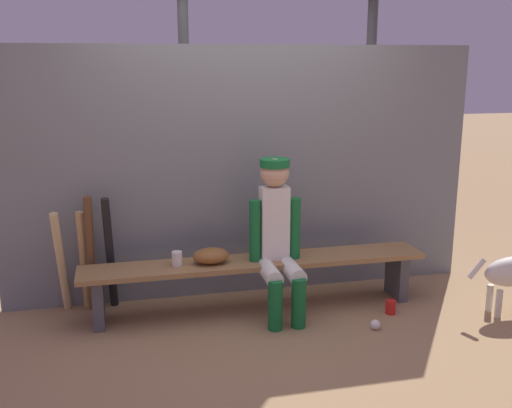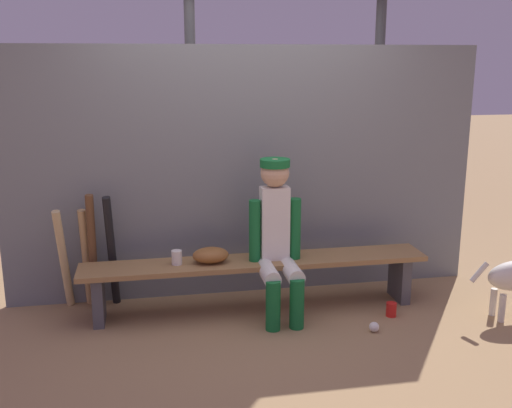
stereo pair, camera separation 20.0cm
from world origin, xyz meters
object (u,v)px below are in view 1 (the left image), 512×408
Objects in this scene: baseball_glove at (211,256)px; cup_on_bench at (177,259)px; dugout_bench at (256,270)px; bat_wood_dark at (91,254)px; player_seated at (278,234)px; bat_wood_natural at (61,262)px; cup_on_ground at (390,307)px; bat_aluminum_black at (110,254)px; bat_wood_tan at (84,260)px; baseball at (375,325)px.

cup_on_bench is at bearing 178.65° from baseball_glove.
dugout_bench is 1.30m from bat_wood_dark.
dugout_bench is 0.36m from player_seated.
bat_wood_natural is at bearing 166.63° from player_seated.
dugout_bench is 1.10m from cup_on_ground.
bat_aluminum_black is 8.54× the size of cup_on_bench.
dugout_bench is 24.79× the size of cup_on_ground.
bat_aluminum_black is at bearing -16.31° from bat_wood_tan.
dugout_bench is at bearing 145.40° from player_seated.
baseball is 0.33m from cup_on_ground.
player_seated reaches higher than cup_on_bench.
bat_aluminum_black is 12.69× the size of baseball.
bat_wood_dark is at bearing 165.39° from player_seated.
player_seated is 1.30× the size of bat_aluminum_black.
baseball_glove is at bearing -16.37° from bat_wood_dark.
bat_wood_tan reaches higher than baseball.
bat_wood_tan is at bearing 164.40° from cup_on_ground.
baseball_glove is at bearing -1.35° from cup_on_bench.
bat_wood_tan reaches higher than baseball_glove.
cup_on_ground is at bearing -13.59° from bat_wood_natural.
cup_on_bench reaches higher than cup_on_ground.
bat_wood_tan is at bearing 15.73° from bat_wood_natural.
baseball_glove is 0.81m from bat_aluminum_black.
baseball_glove is (-0.36, 0.00, 0.15)m from dugout_bench.
bat_aluminum_black is 1.10× the size of bat_wood_natural.
player_seated is 1.29× the size of bat_wood_dark.
baseball is (0.78, -0.55, -0.30)m from dugout_bench.
bat_wood_tan reaches higher than cup_on_ground.
bat_wood_natural is 7.73× the size of cup_on_bench.
baseball_glove is at bearing 180.00° from dugout_bench.
dugout_bench is 1.00m from baseball.
dugout_bench is 3.33× the size of bat_wood_tan.
cup_on_bench is at bearing 179.43° from dugout_bench.
dugout_bench is 0.38m from baseball_glove.
dugout_bench is 0.63m from cup_on_bench.
dugout_bench reaches higher than cup_on_ground.
baseball_glove is 0.34× the size of bat_wood_tan.
player_seated is 0.99m from baseball.
baseball is 0.67× the size of cup_on_ground.
cup_on_bench is at bearing 172.00° from player_seated.
bat_aluminum_black is 1.15× the size of bat_wood_tan.
bat_aluminum_black is 0.15m from bat_wood_dark.
bat_wood_dark is 8.61× the size of cup_on_bench.
dugout_bench is at bearing 162.62° from cup_on_ground.
bat_wood_dark is (-1.41, 0.37, -0.18)m from player_seated.
cup_on_ground is at bearing -13.99° from player_seated.
baseball is at bearing -23.55° from bat_aluminum_black.
bat_wood_natural is (-0.23, 0.02, -0.05)m from bat_wood_dark.
bat_wood_tan is (-1.47, 0.44, -0.24)m from player_seated.
bat_wood_natural reaches higher than dugout_bench.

